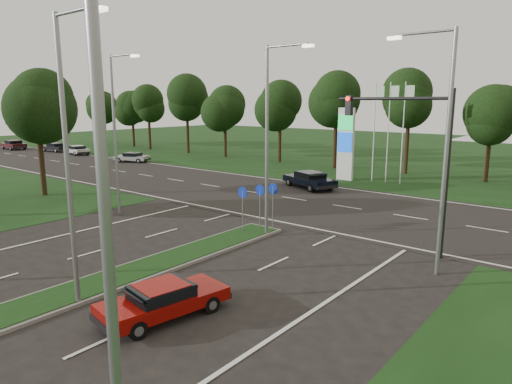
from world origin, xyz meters
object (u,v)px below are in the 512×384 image
Objects in this scene: far_car_c at (55,147)px; far_car_b at (77,150)px; navy_sedan at (309,179)px; far_car_d at (13,145)px; far_car_a at (132,157)px; red_sedan at (163,299)px.

far_car_b is at bearing -96.40° from far_car_c.
far_car_d reaches higher than navy_sedan.
far_car_d is (-12.70, -2.14, 0.08)m from far_car_b.
red_sedan is at bearing -149.07° from far_car_a.
far_car_c is (-5.42, 0.00, 0.00)m from far_car_b.
far_car_d is (-7.27, -2.15, 0.08)m from far_car_c.
far_car_b is 0.91× the size of far_car_d.
navy_sedan reaches higher than far_car_b.
navy_sedan is 23.27m from far_car_a.
far_car_c reaches higher than far_car_b.
navy_sedan is at bearing -85.43° from far_car_d.
far_car_a is 16.86m from far_car_c.
far_car_c is 7.58m from far_car_d.
far_car_d is at bearing 114.46° from navy_sedan.
far_car_a is 24.21m from far_car_d.
navy_sedan is 47.40m from far_car_d.
navy_sedan reaches higher than far_car_c.
far_car_b is at bearing 162.82° from red_sedan.
far_car_d reaches higher than far_car_b.
navy_sedan is at bearing -84.07° from far_car_b.
far_car_c is at bearing 97.54° from far_car_b.
red_sedan is 1.00× the size of far_car_b.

